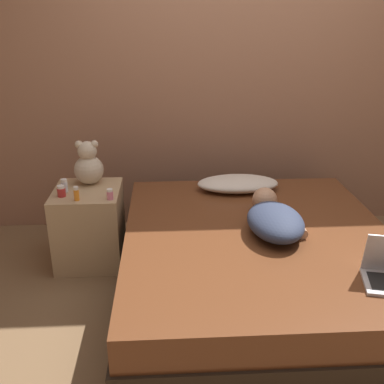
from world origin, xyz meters
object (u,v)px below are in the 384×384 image
Objects in this scene: person_lying at (274,218)px; teddy_bear at (88,165)px; bottle_clear at (64,186)px; bottle_orange at (76,194)px; bottle_pink at (110,194)px; pillow at (238,184)px; bottle_red at (61,191)px.

teddy_bear is at bearing 151.60° from person_lying.
teddy_bear reaches higher than bottle_clear.
teddy_bear is 3.47× the size of bottle_clear.
bottle_orange reaches higher than person_lying.
bottle_clear is at bearing -134.28° from teddy_bear.
teddy_bear is (-1.20, 0.66, 0.14)m from person_lying.
teddy_bear is 3.33× the size of bottle_orange.
bottle_orange is 0.22m from bottle_pink.
bottle_clear is (-1.35, 0.51, 0.04)m from person_lying.
bottle_clear reaches higher than pillow.
person_lying is 9.03× the size of bottle_pink.
pillow is 1.25m from bottle_red.
bottle_orange is (-0.04, -0.31, -0.09)m from teddy_bear.
bottle_orange is 0.14m from bottle_red.
person_lying is 8.51× the size of bottle_red.
person_lying is at bearing -20.77° from bottle_clear.
pillow is 1.24m from bottle_clear.
person_lying is 7.08× the size of bottle_clear.
bottle_red is at bearing 163.01° from person_lying.
bottle_pink is at bearing -12.08° from bottle_red.
person_lying is 1.44m from bottle_clear.
bottle_orange is 1.25× the size of bottle_red.
teddy_bear is 0.23m from bottle_clear.
bottle_clear is at bearing 87.33° from bottle_red.
pillow is 6.21× the size of bottle_orange.
bottle_orange is (-1.24, 0.35, 0.05)m from person_lying.
pillow is 6.47× the size of bottle_clear.
teddy_bear is 0.37m from bottle_pink.
bottle_red is at bearing -122.97° from teddy_bear.
teddy_bear is at bearing 120.18° from bottle_pink.
teddy_bear is 4.43× the size of bottle_pink.
bottle_pink is (-0.90, -0.30, 0.06)m from pillow.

